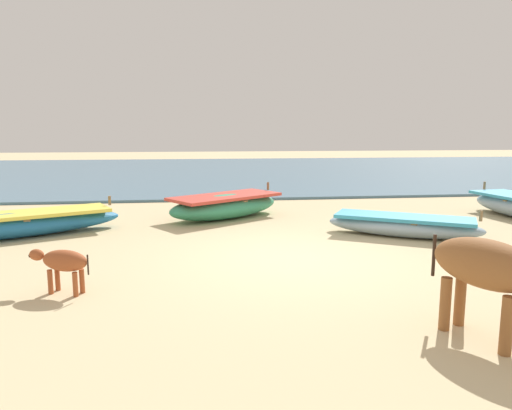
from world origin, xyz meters
name	(u,v)px	position (x,y,z in m)	size (l,w,h in m)	color
ground	(295,258)	(0.00, 0.00, 0.00)	(80.00, 80.00, 0.00)	#CCB789
sea_water	(228,171)	(0.00, 16.52, 0.04)	(60.00, 20.00, 0.08)	slate
fishing_boat_0	(6,225)	(-5.32, 2.16, 0.26)	(4.41, 2.80, 0.68)	#1E669E
fishing_boat_2	(225,205)	(-0.92, 3.76, 0.31)	(3.17, 2.67, 0.77)	#338C66
fishing_boat_3	(403,225)	(2.48, 1.33, 0.23)	(3.02, 2.23, 0.61)	#8CA5B7
cow_adult_brown	(491,269)	(1.27, -3.27, 0.74)	(0.94, 1.53, 1.04)	brown
calf_near_rust	(63,262)	(-3.33, -1.28, 0.42)	(0.86, 0.50, 0.58)	#9E4C28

